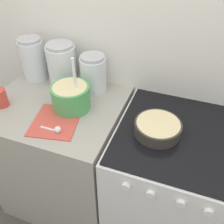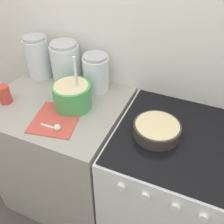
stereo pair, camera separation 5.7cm
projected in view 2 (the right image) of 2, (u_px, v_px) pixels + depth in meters
name	position (u px, v px, depth m)	size (l,w,h in m)	color
wall_back	(142.00, 40.00, 1.41)	(4.54, 0.05, 2.40)	white
countertop_cabinet	(66.00, 153.00, 1.75)	(0.77, 0.66, 0.90)	#9E998E
stove	(167.00, 188.00, 1.53)	(0.65, 0.68, 0.90)	silver
mixing_bowl	(72.00, 95.00, 1.38)	(0.21, 0.21, 0.32)	#4CA559
baking_pan	(157.00, 129.00, 1.23)	(0.23, 0.23, 0.06)	#38332D
storage_jar_left	(39.00, 59.00, 1.63)	(0.16, 0.16, 0.27)	silver
storage_jar_middle	(66.00, 66.00, 1.57)	(0.18, 0.18, 0.27)	silver
storage_jar_right	(96.00, 75.00, 1.52)	(0.16, 0.16, 0.23)	silver
tin_can	(4.00, 94.00, 1.43)	(0.07, 0.07, 0.11)	#CC3F33
recipe_page	(56.00, 119.00, 1.34)	(0.29, 0.31, 0.01)	#CC4C3F
measuring_spoon	(55.00, 127.00, 1.27)	(0.12, 0.04, 0.04)	white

